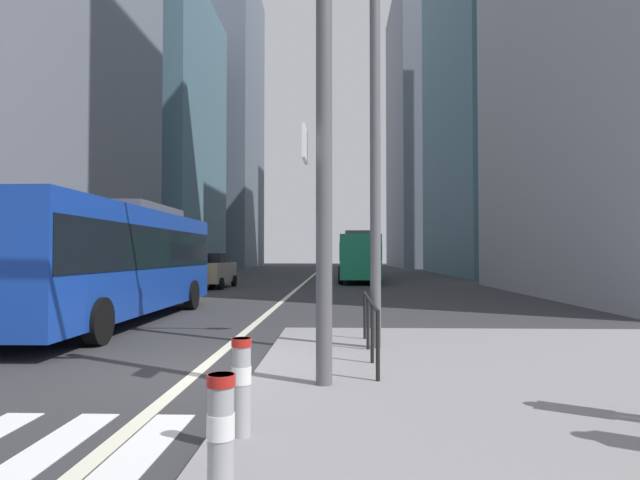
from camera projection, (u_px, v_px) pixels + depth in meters
ground_plane at (297, 289)px, 28.62m from camera, size 160.00×160.00×0.00m
median_island at (569, 384)px, 7.46m from camera, size 9.00×10.00×0.15m
lane_centre_line at (307, 280)px, 38.62m from camera, size 0.20×80.00×0.01m
office_tower_left_mid at (159, 135)px, 54.04m from camera, size 10.08×17.59×28.03m
office_tower_left_far at (212, 124)px, 77.00m from camera, size 12.66×17.60×41.46m
office_tower_right_mid at (495, 71)px, 49.84m from camera, size 10.01×22.84×38.22m
office_tower_right_far at (437, 130)px, 79.07m from camera, size 13.00×24.22×40.91m
city_bus_blue_oncoming at (114, 256)px, 14.68m from camera, size 2.74×11.19×3.40m
city_bus_red_receding at (358, 255)px, 37.04m from camera, size 2.72×11.36×3.40m
car_oncoming_mid at (212, 270)px, 29.95m from camera, size 2.19×4.41×1.94m
car_receding_near at (353, 264)px, 47.95m from camera, size 2.10×4.45×1.94m
car_receding_far at (362, 264)px, 47.13m from camera, size 2.08×4.12×1.94m
car_oncoming_far at (188, 272)px, 27.38m from camera, size 2.11×4.51×1.94m
traffic_signal_gantry at (169, 92)px, 7.27m from camera, size 6.36×0.65×6.00m
street_lamp_post at (375, 75)px, 10.05m from camera, size 5.50×0.32×8.00m
bollard_front at (221, 435)px, 3.62m from camera, size 0.20×0.20×0.92m
bollard_left at (241, 382)px, 5.11m from camera, size 0.20×0.20×0.94m
pedestrian_railing at (370, 314)px, 9.14m from camera, size 0.06×3.70×0.98m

